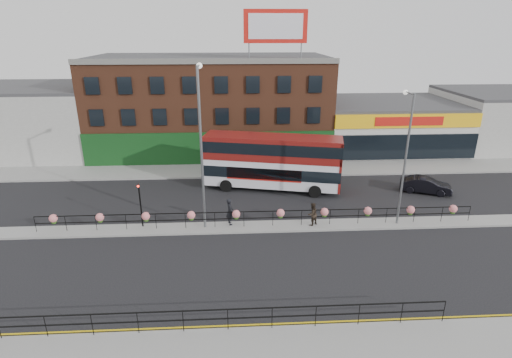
{
  "coord_description": "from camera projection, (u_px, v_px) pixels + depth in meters",
  "views": [
    {
      "loc": [
        -1.54,
        -24.72,
        12.94
      ],
      "look_at": [
        0.0,
        3.0,
        2.5
      ],
      "focal_mm": 28.0,
      "sensor_mm": 36.0,
      "label": 1
    }
  ],
  "objects": [
    {
      "name": "median",
      "position": [
        258.0,
        227.0,
        27.71
      ],
      "size": [
        60.0,
        1.6,
        0.15
      ],
      "primitive_type": "cube",
      "color": "gray",
      "rests_on": "ground"
    },
    {
      "name": "south_railing",
      "position": [
        228.0,
        315.0,
        17.85
      ],
      "size": [
        20.04,
        0.05,
        1.12
      ],
      "color": "black",
      "rests_on": "south_pavement"
    },
    {
      "name": "traffic_light_median",
      "position": [
        140.0,
        195.0,
        26.82
      ],
      "size": [
        0.15,
        0.28,
        3.65
      ],
      "color": "black",
      "rests_on": "median"
    },
    {
      "name": "lamp_column_east",
      "position": [
        405.0,
        149.0,
        26.41
      ],
      "size": [
        0.33,
        1.59,
        9.07
      ],
      "color": "slate",
      "rests_on": "median"
    },
    {
      "name": "median_railing",
      "position": [
        258.0,
        214.0,
        27.37
      ],
      "size": [
        30.04,
        0.56,
        1.23
      ],
      "color": "black",
      "rests_on": "median"
    },
    {
      "name": "pedestrian_b",
      "position": [
        312.0,
        214.0,
        27.56
      ],
      "size": [
        1.36,
        1.35,
        1.64
      ],
      "primitive_type": "imported",
      "rotation": [
        0.0,
        0.0,
        3.72
      ],
      "color": "black",
      "rests_on": "median"
    },
    {
      "name": "yellow_line_inner",
      "position": [
        271.0,
        324.0,
        18.67
      ],
      "size": [
        60.0,
        0.1,
        0.01
      ],
      "primitive_type": "cube",
      "color": "gold",
      "rests_on": "ground"
    },
    {
      "name": "lamp_column_west",
      "position": [
        201.0,
        135.0,
        25.57
      ],
      "size": [
        0.39,
        1.9,
        10.81
      ],
      "color": "slate",
      "rests_on": "median"
    },
    {
      "name": "warehouse_east",
      "position": [
        509.0,
        118.0,
        46.92
      ],
      "size": [
        14.5,
        12.0,
        6.3
      ],
      "color": "#ACABA6",
      "rests_on": "ground"
    },
    {
      "name": "billboard",
      "position": [
        276.0,
        26.0,
        37.23
      ],
      "size": [
        6.0,
        0.29,
        4.4
      ],
      "color": "red",
      "rests_on": "brick_building"
    },
    {
      "name": "car",
      "position": [
        426.0,
        185.0,
        33.49
      ],
      "size": [
        4.23,
        5.06,
        1.34
      ],
      "primitive_type": "imported",
      "rotation": [
        0.0,
        0.0,
        1.19
      ],
      "color": "black",
      "rests_on": "ground"
    },
    {
      "name": "north_pavement",
      "position": [
        251.0,
        170.0,
        38.92
      ],
      "size": [
        60.0,
        4.0,
        0.15
      ],
      "primitive_type": "cube",
      "color": "gray",
      "rests_on": "ground"
    },
    {
      "name": "brick_building",
      "position": [
        212.0,
        104.0,
        44.37
      ],
      "size": [
        25.0,
        12.21,
        10.3
      ],
      "color": "brown",
      "rests_on": "ground"
    },
    {
      "name": "supermarket",
      "position": [
        386.0,
        124.0,
        46.23
      ],
      "size": [
        15.0,
        12.25,
        5.3
      ],
      "color": "silver",
      "rests_on": "ground"
    },
    {
      "name": "yellow_line_outer",
      "position": [
        271.0,
        327.0,
        18.5
      ],
      "size": [
        60.0,
        0.1,
        0.01
      ],
      "primitive_type": "cube",
      "color": "gold",
      "rests_on": "ground"
    },
    {
      "name": "double_decker_bus",
      "position": [
        273.0,
        157.0,
        33.55
      ],
      "size": [
        11.82,
        5.23,
        4.66
      ],
      "color": "white",
      "rests_on": "ground"
    },
    {
      "name": "pedestrian_a",
      "position": [
        230.0,
        211.0,
        27.62
      ],
      "size": [
        0.96,
        0.85,
        1.94
      ],
      "primitive_type": "imported",
      "rotation": [
        0.0,
        0.0,
        1.86
      ],
      "color": "black",
      "rests_on": "median"
    },
    {
      "name": "ground",
      "position": [
        258.0,
        228.0,
        27.74
      ],
      "size": [
        120.0,
        120.0,
        0.0
      ],
      "primitive_type": "plane",
      "color": "black",
      "rests_on": "ground"
    },
    {
      "name": "warehouse_west",
      "position": [
        28.0,
        119.0,
        43.88
      ],
      "size": [
        15.5,
        12.0,
        7.3
      ],
      "color": "#ACABA6",
      "rests_on": "ground"
    }
  ]
}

